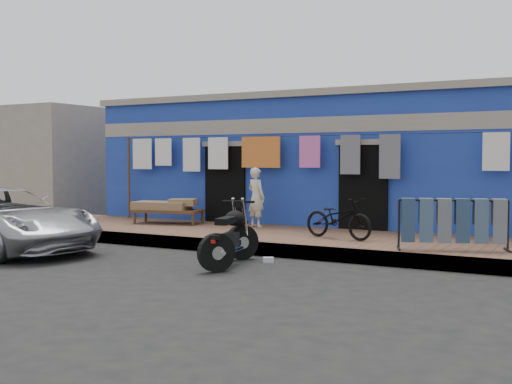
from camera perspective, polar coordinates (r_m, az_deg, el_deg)
name	(u,v)px	position (r m, az deg, el deg)	size (l,w,h in m)	color
ground	(198,267)	(10.76, -5.14, -6.62)	(80.00, 80.00, 0.00)	black
sidewalk	(279,239)	(13.31, 2.07, -4.21)	(28.00, 3.00, 0.25)	brown
curb	(245,248)	(12.04, -1.03, -4.98)	(28.00, 0.10, 0.25)	gray
building	(348,163)	(16.87, 8.14, 2.60)	(12.20, 5.20, 3.36)	navy
neighbor_left	(44,161)	(23.14, -18.32, 2.61)	(6.00, 5.00, 3.40)	#9E9384
clothesline	(273,157)	(14.67, 1.54, 3.10)	(10.06, 0.06, 2.10)	brown
car	(0,219)	(13.32, -21.80, -2.21)	(2.05, 4.51, 1.27)	#ACACB1
seated_person	(256,197)	(14.44, 0.02, -0.47)	(0.48, 0.32, 1.34)	beige
bicycle	(339,214)	(12.44, 7.35, -1.91)	(0.53, 1.50, 0.97)	black
motorcycle	(230,234)	(10.75, -2.34, -3.75)	(0.91, 1.73, 1.06)	black
charpoy	(168,212)	(15.36, -7.79, -1.75)	(1.80, 1.14, 0.56)	brown
jeans_rack	(453,223)	(11.31, 17.09, -2.69)	(1.89, 1.00, 0.90)	black
litter_a	(220,254)	(11.92, -3.22, -5.49)	(0.17, 0.13, 0.07)	silver
litter_b	(268,260)	(11.11, 1.09, -6.06)	(0.18, 0.14, 0.09)	silver
litter_c	(213,254)	(11.83, -3.84, -5.56)	(0.18, 0.15, 0.07)	silver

